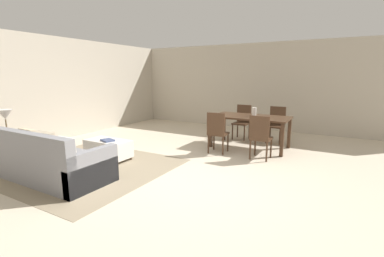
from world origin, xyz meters
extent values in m
plane|color=beige|center=(0.00, 0.00, 0.00)|extent=(10.80, 10.80, 0.00)
cube|color=#BCB2A0|center=(0.00, 5.00, 1.35)|extent=(9.00, 0.12, 2.70)
cube|color=#BCB2A0|center=(-4.50, 0.50, 1.35)|extent=(0.12, 11.00, 2.70)
cube|color=gray|center=(-1.94, -0.40, 0.00)|extent=(3.00, 2.80, 0.01)
cube|color=gray|center=(-1.93, -1.01, 0.21)|extent=(1.98, 0.93, 0.42)
cube|color=gray|center=(-1.93, -1.39, 0.64)|extent=(1.98, 0.16, 0.44)
cube|color=gray|center=(-2.85, -1.01, 0.31)|extent=(0.14, 0.93, 0.62)
cube|color=gray|center=(-1.01, -1.01, 0.31)|extent=(0.14, 0.93, 0.62)
cube|color=beige|center=(-2.44, -1.11, 0.62)|extent=(0.40, 0.13, 0.40)
cube|color=tan|center=(-1.93, -1.11, 0.62)|extent=(0.40, 0.15, 0.41)
cube|color=silver|center=(-1.42, -1.13, 0.61)|extent=(0.37, 0.11, 0.38)
cube|color=silver|center=(-1.96, 0.21, 0.23)|extent=(0.95, 0.49, 0.35)
cylinder|color=#422B1C|center=(-2.38, 0.41, 0.03)|extent=(0.05, 0.05, 0.06)
cylinder|color=#422B1C|center=(-1.53, 0.41, 0.03)|extent=(0.05, 0.05, 0.06)
cylinder|color=#422B1C|center=(-2.38, 0.02, 0.03)|extent=(0.05, 0.05, 0.06)
cylinder|color=#422B1C|center=(-1.53, 0.02, 0.03)|extent=(0.05, 0.05, 0.06)
cube|color=brown|center=(-3.22, -1.04, 0.55)|extent=(0.40, 0.40, 0.03)
cylinder|color=brown|center=(-3.39, -0.87, 0.27)|extent=(0.04, 0.04, 0.54)
cylinder|color=brown|center=(-3.05, -0.87, 0.27)|extent=(0.04, 0.04, 0.54)
cylinder|color=brown|center=(-3.05, -1.21, 0.27)|extent=(0.04, 0.04, 0.54)
cylinder|color=brown|center=(-3.22, -1.04, 0.58)|extent=(0.16, 0.16, 0.02)
cylinder|color=brown|center=(-3.22, -1.04, 0.75)|extent=(0.02, 0.02, 0.32)
cone|color=silver|center=(-3.22, -1.04, 1.00)|extent=(0.26, 0.26, 0.18)
cube|color=#422B1C|center=(0.28, 2.56, 0.74)|extent=(1.79, 0.93, 0.04)
cube|color=#422B1C|center=(-0.55, 2.97, 0.36)|extent=(0.07, 0.07, 0.72)
cube|color=#422B1C|center=(1.12, 2.97, 0.36)|extent=(0.07, 0.07, 0.72)
cube|color=#422B1C|center=(-0.55, 2.16, 0.36)|extent=(0.07, 0.07, 0.72)
cube|color=#422B1C|center=(1.12, 2.16, 0.36)|extent=(0.07, 0.07, 0.72)
cube|color=#422B1C|center=(-0.19, 1.80, 0.43)|extent=(0.43, 0.43, 0.04)
cube|color=#422B1C|center=(-0.18, 1.62, 0.69)|extent=(0.40, 0.07, 0.47)
cylinder|color=#422B1C|center=(-0.37, 1.95, 0.21)|extent=(0.04, 0.04, 0.41)
cylinder|color=#422B1C|center=(-0.03, 1.98, 0.21)|extent=(0.04, 0.04, 0.41)
cylinder|color=#422B1C|center=(-0.35, 1.62, 0.21)|extent=(0.04, 0.04, 0.41)
cylinder|color=#422B1C|center=(-0.01, 1.64, 0.21)|extent=(0.04, 0.04, 0.41)
cube|color=#422B1C|center=(0.77, 1.80, 0.43)|extent=(0.40, 0.40, 0.04)
cube|color=#422B1C|center=(0.77, 1.62, 0.69)|extent=(0.40, 0.04, 0.47)
cylinder|color=#422B1C|center=(0.60, 1.98, 0.21)|extent=(0.04, 0.04, 0.41)
cylinder|color=#422B1C|center=(0.94, 1.97, 0.21)|extent=(0.04, 0.04, 0.41)
cylinder|color=#422B1C|center=(0.60, 1.64, 0.21)|extent=(0.04, 0.04, 0.41)
cylinder|color=#422B1C|center=(0.94, 1.63, 0.21)|extent=(0.04, 0.04, 0.41)
cube|color=#422B1C|center=(-0.19, 3.30, 0.43)|extent=(0.42, 0.42, 0.04)
cube|color=#422B1C|center=(-0.18, 3.48, 0.69)|extent=(0.40, 0.06, 0.47)
cylinder|color=#422B1C|center=(-0.03, 3.12, 0.21)|extent=(0.04, 0.04, 0.41)
cylinder|color=#422B1C|center=(-0.37, 3.14, 0.21)|extent=(0.04, 0.04, 0.41)
cylinder|color=#422B1C|center=(-0.02, 3.46, 0.21)|extent=(0.04, 0.04, 0.41)
cylinder|color=#422B1C|center=(-0.36, 3.48, 0.21)|extent=(0.04, 0.04, 0.41)
cube|color=#422B1C|center=(0.71, 3.33, 0.43)|extent=(0.42, 0.42, 0.04)
cube|color=#422B1C|center=(0.71, 3.51, 0.69)|extent=(0.40, 0.06, 0.47)
cylinder|color=#422B1C|center=(0.87, 3.15, 0.21)|extent=(0.04, 0.04, 0.41)
cylinder|color=#422B1C|center=(0.53, 3.16, 0.21)|extent=(0.04, 0.04, 0.41)
cylinder|color=#422B1C|center=(0.88, 3.49, 0.21)|extent=(0.04, 0.04, 0.41)
cylinder|color=#422B1C|center=(0.54, 3.50, 0.21)|extent=(0.04, 0.04, 0.41)
cylinder|color=silver|center=(0.36, 2.58, 0.87)|extent=(0.11, 0.11, 0.21)
cube|color=#3F4C72|center=(-1.89, 0.15, 0.42)|extent=(0.31, 0.27, 0.03)
camera|label=1|loc=(2.23, -3.67, 1.71)|focal=25.54mm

